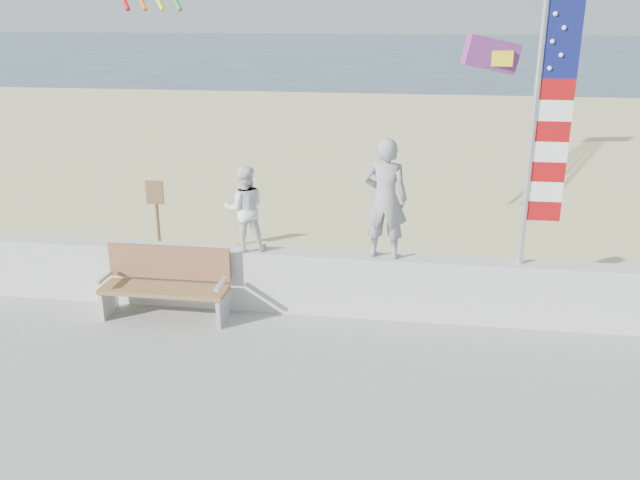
# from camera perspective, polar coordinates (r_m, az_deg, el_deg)

# --- Properties ---
(ground) EXTENTS (220.00, 220.00, 0.00)m
(ground) POSITION_cam_1_polar(r_m,az_deg,el_deg) (8.35, -3.21, -12.79)
(ground) COLOR #2D465A
(ground) RESTS_ON ground
(sand) EXTENTS (90.00, 40.00, 0.08)m
(sand) POSITION_cam_1_polar(r_m,az_deg,el_deg) (16.59, 2.90, 3.82)
(sand) COLOR beige
(sand) RESTS_ON ground
(seawall) EXTENTS (30.00, 0.35, 0.90)m
(seawall) POSITION_cam_1_polar(r_m,az_deg,el_deg) (9.82, -0.99, -3.54)
(seawall) COLOR beige
(seawall) RESTS_ON boardwalk
(adult) EXTENTS (0.65, 0.46, 1.68)m
(adult) POSITION_cam_1_polar(r_m,az_deg,el_deg) (9.29, 5.51, 3.48)
(adult) COLOR gray
(adult) RESTS_ON seawall
(child) EXTENTS (0.71, 0.63, 1.23)m
(child) POSITION_cam_1_polar(r_m,az_deg,el_deg) (9.64, -6.36, 2.64)
(child) COLOR white
(child) RESTS_ON seawall
(bench) EXTENTS (1.80, 0.57, 1.00)m
(bench) POSITION_cam_1_polar(r_m,az_deg,el_deg) (9.89, -12.84, -3.51)
(bench) COLOR olive
(bench) RESTS_ON boardwalk
(flag) EXTENTS (0.50, 0.08, 3.50)m
(flag) POSITION_cam_1_polar(r_m,az_deg,el_deg) (9.19, 18.34, 9.29)
(flag) COLOR silver
(flag) RESTS_ON seawall
(parafoil_kite) EXTENTS (0.88, 0.44, 0.58)m
(parafoil_kite) POSITION_cam_1_polar(r_m,az_deg,el_deg) (10.41, 14.35, 14.86)
(parafoil_kite) COLOR red
(parafoil_kite) RESTS_ON ground
(sign) EXTENTS (0.32, 0.07, 1.46)m
(sign) POSITION_cam_1_polar(r_m,az_deg,el_deg) (12.30, -13.59, 2.20)
(sign) COLOR olive
(sign) RESTS_ON sand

